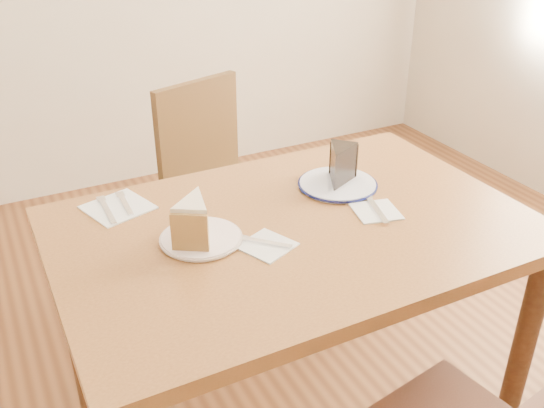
{
  "coord_description": "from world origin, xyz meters",
  "views": [
    {
      "loc": [
        -0.66,
        -1.16,
        1.53
      ],
      "look_at": [
        -0.05,
        0.04,
        0.8
      ],
      "focal_mm": 40.0,
      "sensor_mm": 36.0,
      "label": 1
    }
  ],
  "objects_px": {
    "table": "(294,256)",
    "chair_far": "(224,189)",
    "plate_cream": "(201,238)",
    "plate_navy": "(338,184)",
    "carrot_cake": "(195,219)",
    "chocolate_cake": "(339,168)"
  },
  "relations": [
    {
      "from": "plate_cream",
      "to": "carrot_cake",
      "type": "bearing_deg",
      "value": 143.67
    },
    {
      "from": "chair_far",
      "to": "chocolate_cake",
      "type": "xyz_separation_m",
      "value": [
        0.1,
        -0.61,
        0.32
      ]
    },
    {
      "from": "plate_navy",
      "to": "carrot_cake",
      "type": "distance_m",
      "value": 0.48
    },
    {
      "from": "plate_cream",
      "to": "chair_far",
      "type": "bearing_deg",
      "value": 63.6
    },
    {
      "from": "chair_far",
      "to": "plate_navy",
      "type": "bearing_deg",
      "value": 81.91
    },
    {
      "from": "plate_navy",
      "to": "chocolate_cake",
      "type": "height_order",
      "value": "chocolate_cake"
    },
    {
      "from": "chocolate_cake",
      "to": "table",
      "type": "bearing_deg",
      "value": 75.85
    },
    {
      "from": "chocolate_cake",
      "to": "plate_navy",
      "type": "bearing_deg",
      "value": -56.38
    },
    {
      "from": "carrot_cake",
      "to": "chocolate_cake",
      "type": "distance_m",
      "value": 0.47
    },
    {
      "from": "table",
      "to": "carrot_cake",
      "type": "distance_m",
      "value": 0.3
    },
    {
      "from": "plate_cream",
      "to": "carrot_cake",
      "type": "xyz_separation_m",
      "value": [
        -0.01,
        0.01,
        0.05
      ]
    },
    {
      "from": "table",
      "to": "plate_navy",
      "type": "height_order",
      "value": "plate_navy"
    },
    {
      "from": "plate_navy",
      "to": "chocolate_cake",
      "type": "relative_size",
      "value": 1.97
    },
    {
      "from": "plate_cream",
      "to": "plate_navy",
      "type": "height_order",
      "value": "same"
    },
    {
      "from": "chair_far",
      "to": "chocolate_cake",
      "type": "distance_m",
      "value": 0.7
    },
    {
      "from": "table",
      "to": "plate_cream",
      "type": "xyz_separation_m",
      "value": [
        -0.24,
        0.03,
        0.1
      ]
    },
    {
      "from": "plate_cream",
      "to": "plate_navy",
      "type": "distance_m",
      "value": 0.46
    },
    {
      "from": "carrot_cake",
      "to": "chocolate_cake",
      "type": "xyz_separation_m",
      "value": [
        0.46,
        0.09,
        0.0
      ]
    },
    {
      "from": "table",
      "to": "chair_far",
      "type": "xyz_separation_m",
      "value": [
        0.11,
        0.73,
        -0.16
      ]
    },
    {
      "from": "table",
      "to": "chocolate_cake",
      "type": "distance_m",
      "value": 0.29
    },
    {
      "from": "carrot_cake",
      "to": "plate_navy",
      "type": "bearing_deg",
      "value": 42.96
    },
    {
      "from": "table",
      "to": "carrot_cake",
      "type": "bearing_deg",
      "value": 171.32
    }
  ]
}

